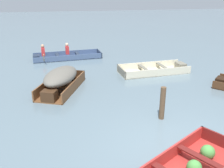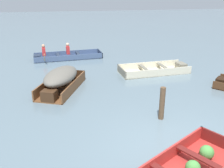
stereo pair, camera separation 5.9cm
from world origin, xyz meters
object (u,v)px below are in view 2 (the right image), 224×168
(skiff_cream_far_moored, at_px, (157,70))
(skiff_wooden_brown_mid_moored, at_px, (61,78))
(rowboat_slate_blue_with_crew, at_px, (64,56))
(mooring_post, at_px, (162,103))

(skiff_cream_far_moored, bearing_deg, skiff_wooden_brown_mid_moored, -162.40)
(rowboat_slate_blue_with_crew, xyz_separation_m, mooring_post, (2.81, -7.57, 0.36))
(skiff_cream_far_moored, bearing_deg, mooring_post, -108.56)
(mooring_post, bearing_deg, skiff_wooden_brown_mid_moored, 135.87)
(rowboat_slate_blue_with_crew, bearing_deg, skiff_wooden_brown_mid_moored, -91.98)
(rowboat_slate_blue_with_crew, relative_size, mooring_post, 3.73)
(skiff_wooden_brown_mid_moored, distance_m, skiff_cream_far_moored, 4.63)
(skiff_wooden_brown_mid_moored, relative_size, rowboat_slate_blue_with_crew, 0.73)
(skiff_wooden_brown_mid_moored, bearing_deg, mooring_post, -44.13)
(skiff_wooden_brown_mid_moored, distance_m, rowboat_slate_blue_with_crew, 4.70)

